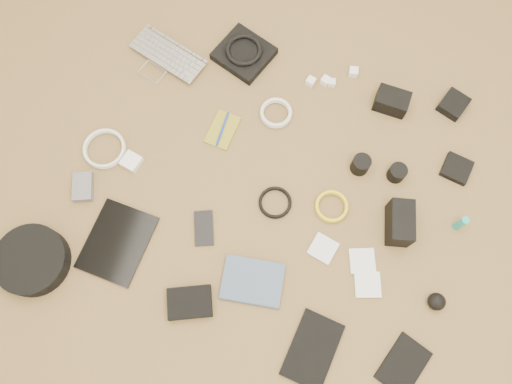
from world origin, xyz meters
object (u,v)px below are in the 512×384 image
(dslr_camera, at_px, (392,101))
(headphone_case, at_px, (32,260))
(paperback, at_px, (249,304))
(laptop, at_px, (161,63))
(phone, at_px, (204,228))
(tablet, at_px, (117,242))

(dslr_camera, bearing_deg, headphone_case, -134.80)
(headphone_case, distance_m, paperback, 0.71)
(dslr_camera, distance_m, paperback, 0.87)
(laptop, height_order, phone, laptop)
(laptop, xyz_separation_m, tablet, (0.09, -0.68, -0.01))
(paperback, bearing_deg, phone, 40.91)
(tablet, relative_size, paperback, 1.30)
(tablet, height_order, phone, tablet)
(dslr_camera, bearing_deg, phone, -125.34)
(tablet, bearing_deg, phone, 30.41)
(laptop, relative_size, phone, 2.41)
(phone, bearing_deg, laptop, 101.80)
(laptop, distance_m, tablet, 0.68)
(phone, height_order, paperback, paperback)
(laptop, xyz_separation_m, paperback, (0.56, -0.75, -0.00))
(tablet, height_order, paperback, paperback)
(tablet, xyz_separation_m, headphone_case, (-0.23, -0.14, 0.03))
(headphone_case, relative_size, paperback, 1.19)
(dslr_camera, xyz_separation_m, paperback, (-0.29, -0.82, -0.02))
(dslr_camera, distance_m, headphone_case, 1.33)
(laptop, bearing_deg, headphone_case, -81.71)
(tablet, distance_m, headphone_case, 0.27)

